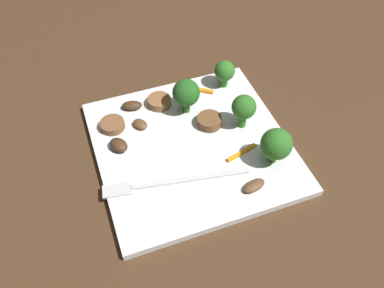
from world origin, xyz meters
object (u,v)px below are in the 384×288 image
broccoli_floret_3 (276,144)px  mushroom_3 (132,105)px  fork (165,183)px  sausage_slice_1 (159,102)px  broccoli_floret_2 (186,93)px  mushroom_2 (119,145)px  broccoli_floret_1 (225,72)px  pepper_strip_1 (242,153)px  sausage_slice_2 (209,121)px  broccoli_floret_0 (244,108)px  mushroom_0 (140,124)px  mushroom_1 (254,186)px  plate (192,146)px  sausage_slice_0 (112,125)px  pepper_strip_0 (197,89)px

broccoli_floret_3 → mushroom_3: broccoli_floret_3 is taller
fork → sausage_slice_1: bearing=-94.2°
broccoli_floret_2 → mushroom_2: 0.11m
broccoli_floret_1 → pepper_strip_1: 0.14m
mushroom_3 → broccoli_floret_1: bearing=-179.5°
broccoli_floret_2 → sausage_slice_2: (-0.02, 0.04, -0.03)m
broccoli_floret_0 → pepper_strip_1: size_ratio=1.12×
mushroom_0 → pepper_strip_1: (-0.11, 0.09, -0.00)m
broccoli_floret_2 → mushroom_1: bearing=102.1°
broccoli_floret_3 → mushroom_2: bearing=-25.9°
plate → broccoli_floret_3: 0.11m
plate → sausage_slice_2: (-0.03, -0.03, 0.01)m
mushroom_2 → mushroom_0: bearing=-141.9°
sausage_slice_1 → mushroom_1: 0.19m
mushroom_3 → mushroom_1: bearing=119.5°
broccoli_floret_1 → mushroom_2: 0.19m
sausage_slice_1 → mushroom_1: size_ratio=1.10×
fork → sausage_slice_0: bearing=-61.2°
broccoli_floret_2 → sausage_slice_0: size_ratio=1.60×
broccoli_floret_2 → mushroom_2: broccoli_floret_2 is taller
sausage_slice_1 → broccoli_floret_1: bearing=-176.1°
sausage_slice_0 → mushroom_3: mushroom_3 is taller
mushroom_2 → sausage_slice_0: bearing=-90.6°
sausage_slice_1 → mushroom_3: 0.04m
broccoli_floret_3 → sausage_slice_1: size_ratio=1.59×
broccoli_floret_1 → mushroom_3: bearing=0.5°
sausage_slice_0 → broccoli_floret_2: bearing=177.9°
pepper_strip_1 → broccoli_floret_2: bearing=-67.5°
broccoli_floret_1 → mushroom_0: 0.15m
plate → mushroom_2: mushroom_2 is taller
broccoli_floret_2 → mushroom_2: (0.11, 0.04, -0.03)m
sausage_slice_2 → pepper_strip_1: bearing=107.8°
fork → pepper_strip_0: bearing=-113.3°
plate → broccoli_floret_2: size_ratio=4.64×
broccoli_floret_3 → mushroom_1: (0.04, 0.03, -0.03)m
sausage_slice_2 → mushroom_3: sausage_slice_2 is taller
sausage_slice_0 → mushroom_3: bearing=-141.9°
sausage_slice_0 → sausage_slice_1: size_ratio=1.01×
plate → mushroom_2: (0.09, -0.03, 0.01)m
plate → sausage_slice_0: (0.09, -0.06, 0.01)m
pepper_strip_0 → sausage_slice_0: bearing=13.0°
fork → sausage_slice_1: 0.14m
plate → broccoli_floret_2: (-0.01, -0.06, 0.04)m
broccoli_floret_3 → mushroom_2: broccoli_floret_3 is taller
mushroom_0 → pepper_strip_1: size_ratio=0.49×
broccoli_floret_0 → mushroom_1: size_ratio=1.71×
pepper_strip_1 → pepper_strip_0: bearing=-84.7°
sausage_slice_1 → mushroom_1: sausage_slice_1 is taller
broccoli_floret_2 → mushroom_0: 0.08m
broccoli_floret_1 → mushroom_1: size_ratio=1.43×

